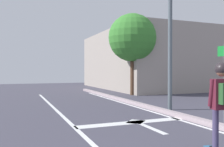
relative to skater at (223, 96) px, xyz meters
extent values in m
cube|color=silver|center=(-1.88, 2.64, -1.06)|extent=(0.12, 20.00, 0.01)
cube|color=silver|center=(1.32, 2.64, -1.06)|extent=(0.12, 20.00, 0.01)
cube|color=silver|center=(-0.21, 3.12, -1.06)|extent=(3.35, 0.40, 0.01)
cube|color=silver|center=(-0.04, 2.33, -1.06)|extent=(0.16, 1.40, 0.01)
cube|color=silver|center=(-0.04, 3.18, -1.06)|extent=(0.71, 0.71, 0.01)
cube|color=#A49298|center=(1.57, 2.64, -0.99)|extent=(0.24, 24.00, 0.14)
cylinder|color=#453C61|center=(0.04, 0.19, -0.61)|extent=(0.11, 0.11, 0.76)
cube|color=#5A1B2A|center=(0.00, 0.02, 0.04)|extent=(0.38, 0.24, 0.53)
cylinder|color=#5A1B2A|center=(-0.17, 0.08, 0.06)|extent=(0.07, 0.13, 0.49)
sphere|color=#916349|center=(0.00, 0.02, 0.45)|extent=(0.21, 0.21, 0.21)
sphere|color=#292326|center=(0.00, 0.02, 0.47)|extent=(0.23, 0.23, 0.23)
cylinder|color=#525E65|center=(2.17, 4.62, 1.78)|extent=(0.16, 0.16, 5.69)
cylinder|color=brown|center=(3.42, 10.35, 0.27)|extent=(0.25, 0.25, 2.67)
sphere|color=#398330|center=(3.42, 10.35, 2.49)|extent=(2.96, 2.96, 2.96)
cube|color=#A2978D|center=(8.22, 15.71, 1.32)|extent=(9.49, 11.82, 4.77)
camera|label=1|loc=(-3.37, -3.23, 0.45)|focal=39.20mm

